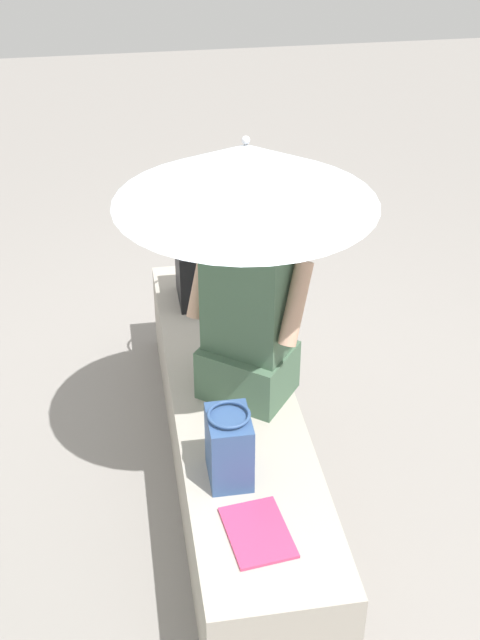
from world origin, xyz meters
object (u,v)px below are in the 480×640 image
(person_seated, at_px, (248,312))
(handbag_black, at_px, (229,446))
(tote_bag_canvas, at_px, (190,272))
(magazine, at_px, (258,532))
(parasol, at_px, (245,173))

(person_seated, height_order, handbag_black, person_seated)
(person_seated, xyz_separation_m, handbag_black, (0.48, -0.15, -0.25))
(tote_bag_canvas, bearing_deg, handbag_black, 0.07)
(tote_bag_canvas, height_order, magazine, tote_bag_canvas)
(magazine, bearing_deg, person_seated, 165.73)
(tote_bag_canvas, bearing_deg, person_seated, 11.08)
(handbag_black, xyz_separation_m, tote_bag_canvas, (-1.25, -0.00, 0.01))
(tote_bag_canvas, distance_m, magazine, 1.54)
(handbag_black, xyz_separation_m, magazine, (0.29, 0.05, -0.13))
(person_seated, distance_m, magazine, 0.87)
(parasol, height_order, magazine, parasol)
(person_seated, bearing_deg, tote_bag_canvas, -168.92)
(parasol, relative_size, handbag_black, 3.77)
(person_seated, bearing_deg, handbag_black, -17.11)
(person_seated, relative_size, handbag_black, 3.11)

